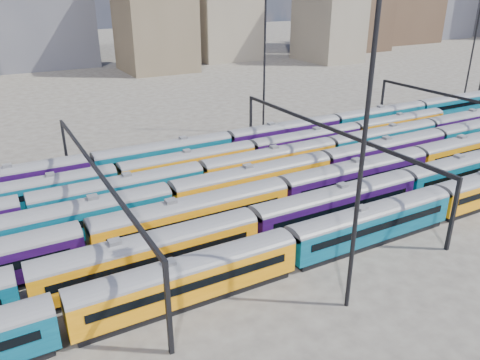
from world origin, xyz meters
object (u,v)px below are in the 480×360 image
rake_2 (193,213)px  mast_2 (363,149)px  rake_0 (371,220)px  rake_1 (336,201)px

rake_2 → mast_2: bearing=-68.9°
rake_0 → mast_2: bearing=-142.4°
rake_1 → rake_2: 15.89m
rake_0 → rake_1: 5.03m
rake_1 → mast_2: size_ratio=5.87×
rake_0 → rake_1: size_ratio=0.95×
rake_0 → rake_2: 18.57m
mast_2 → rake_0: bearing=37.6°
rake_1 → mast_2: (-8.53, -12.00, 11.19)m
rake_0 → rake_1: rake_1 is taller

